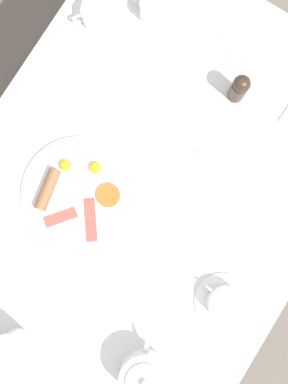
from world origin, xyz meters
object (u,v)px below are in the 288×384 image
Objects in this scene: teapot_near at (144,378)px; fork_by_plate at (94,88)px; creamer_jug at (152,8)px; fork_spare at (215,27)px; salt_grinder at (239,88)px; teacup_with_saucer_right at (225,303)px; water_glass_tall at (11,347)px; knife_by_plate at (235,157)px; teacup_with_saucer_left at (98,15)px; breakfast_plate at (77,192)px.

teapot_near is 1.07× the size of fork_by_plate.
fork_spare is at bearing -160.63° from creamer_jug.
teapot_near is 0.73m from salt_grinder.
teacup_with_saucer_right is 0.81× the size of fork_by_plate.
salt_grinder is (-0.30, 0.07, 0.03)m from creamer_jug.
water_glass_tall is 0.71m from knife_by_plate.
salt_grinder is 0.75× the size of fork_spare.
fork_by_plate is at bearing 117.96° from teacup_with_saucer_left.
breakfast_plate is 1.64× the size of fork_by_plate.
creamer_jug reaches higher than teacup_with_saucer_left.
fork_by_plate is at bearing 59.20° from fork_spare.
salt_grinder reaches higher than fork_by_plate.
creamer_jug is 0.31m from salt_grinder.
fork_by_plate and fork_spare have the same top height.
teacup_with_saucer_right is 0.70m from fork_spare.
creamer_jug reaches higher than knife_by_plate.
salt_grinder is at bearing -59.50° from knife_by_plate.
salt_grinder is 0.37m from fork_by_plate.
teacup_with_saucer_right is at bearing 117.68° from salt_grinder.
fork_spare is at bearing -50.56° from knife_by_plate.
fork_by_plate is at bearing 28.99° from salt_grinder.
breakfast_plate is 0.40m from water_glass_tall.
water_glass_tall is at bearing 108.69° from teacup_with_saucer_left.
teapot_near reaches higher than breakfast_plate.
salt_grinder reaches higher than teacup_with_saucer_left.
breakfast_plate is 0.50m from creamer_jug.
teacup_with_saucer_right is at bearing 152.92° from fork_by_plate.
fork_by_plate is (0.49, -0.54, -0.05)m from teapot_near.
creamer_jug is at bearing -13.63° from salt_grinder.
water_glass_tall is 0.67m from fork_by_plate.
water_glass_tall reaches higher than fork_by_plate.
teapot_near reaches higher than teacup_with_saucer_left.
water_glass_tall is 0.59× the size of knife_by_plate.
creamer_jug is at bearing 19.37° from fork_spare.
teacup_with_saucer_left reaches higher than breakfast_plate.
breakfast_plate is 2.03× the size of teacup_with_saucer_right.
knife_by_plate is at bearing -174.71° from fork_by_plate.
knife_by_plate is at bearing 129.44° from fork_spare.
breakfast_plate is 1.84× the size of fork_spare.
teapot_near is 1.33× the size of teacup_with_saucer_right.
creamer_jug is (0.09, -0.50, 0.02)m from breakfast_plate.
fork_by_plate is at bearing -65.99° from breakfast_plate.
teacup_with_saucer_left is 0.41m from salt_grinder.
teapot_near reaches higher than fork_spare.
fork_by_plate is 0.96× the size of knife_by_plate.
salt_grinder is at bearing -177.91° from teacup_with_saucer_left.
teacup_with_saucer_left is 0.50m from knife_by_plate.
teacup_with_saucer_right is 0.63m from fork_by_plate.
breakfast_plate is at bearing -79.21° from water_glass_tall.
teacup_with_saucer_right is at bearing 116.42° from knife_by_plate.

